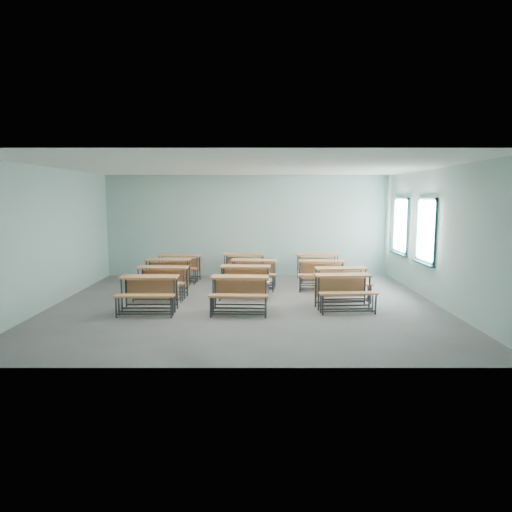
% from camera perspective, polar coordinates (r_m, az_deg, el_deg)
% --- Properties ---
extents(room, '(9.04, 8.04, 3.24)m').
position_cam_1_polar(room, '(10.57, -0.86, 2.41)').
color(room, slate).
rests_on(room, ground).
extents(desk_unit_r0c0, '(1.26, 0.85, 0.79)m').
position_cam_1_polar(desk_unit_r0c0, '(10.28, -13.28, -3.97)').
color(desk_unit_r0c0, '#BA7243').
rests_on(desk_unit_r0c0, ground).
extents(desk_unit_r0c1, '(1.29, 0.89, 0.79)m').
position_cam_1_polar(desk_unit_r0c1, '(10.01, -2.05, -4.08)').
color(desk_unit_r0c1, '#BA7243').
rests_on(desk_unit_r0c1, ground).
extents(desk_unit_r0c2, '(1.32, 0.93, 0.79)m').
position_cam_1_polar(desk_unit_r0c2, '(10.42, 10.91, -3.75)').
color(desk_unit_r0c2, '#BA7243').
rests_on(desk_unit_r0c2, ground).
extents(desk_unit_r1c0, '(1.31, 0.92, 0.79)m').
position_cam_1_polar(desk_unit_r1c0, '(11.61, -11.69, -2.63)').
color(desk_unit_r1c0, '#BA7243').
rests_on(desk_unit_r1c0, ground).
extents(desk_unit_r1c1, '(1.32, 0.94, 0.79)m').
position_cam_1_polar(desk_unit_r1c1, '(11.50, -1.38, -2.57)').
color(desk_unit_r1c1, '#BA7243').
rests_on(desk_unit_r1c1, ground).
extents(desk_unit_r1c2, '(1.32, 0.94, 0.79)m').
position_cam_1_polar(desk_unit_r1c2, '(11.40, 10.66, -2.79)').
color(desk_unit_r1c2, '#BA7243').
rests_on(desk_unit_r1c2, ground).
extents(desk_unit_r2c0, '(1.29, 0.89, 0.79)m').
position_cam_1_polar(desk_unit_r2c0, '(12.98, -11.02, -1.56)').
color(desk_unit_r2c0, '#BA7243').
rests_on(desk_unit_r2c0, ground).
extents(desk_unit_r2c1, '(1.34, 0.98, 0.79)m').
position_cam_1_polar(desk_unit_r2c1, '(12.62, -0.30, -1.67)').
color(desk_unit_r2c1, '#BA7243').
rests_on(desk_unit_r2c1, ground).
extents(desk_unit_r2c2, '(1.34, 0.98, 0.79)m').
position_cam_1_polar(desk_unit_r2c2, '(12.59, 8.19, -1.77)').
color(desk_unit_r2c2, '#BA7243').
rests_on(desk_unit_r2c2, ground).
extents(desk_unit_r3c0, '(1.34, 0.97, 0.79)m').
position_cam_1_polar(desk_unit_r3c0, '(13.84, -9.63, -0.97)').
color(desk_unit_r3c0, '#BA7243').
rests_on(desk_unit_r3c0, ground).
extents(desk_unit_r3c1, '(1.36, 1.01, 0.79)m').
position_cam_1_polar(desk_unit_r3c1, '(13.93, -1.58, -0.81)').
color(desk_unit_r3c1, '#BA7243').
rests_on(desk_unit_r3c1, ground).
extents(desk_unit_r3c2, '(1.31, 0.93, 0.79)m').
position_cam_1_polar(desk_unit_r3c2, '(13.96, 7.80, -0.86)').
color(desk_unit_r3c2, '#BA7243').
rests_on(desk_unit_r3c2, ground).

